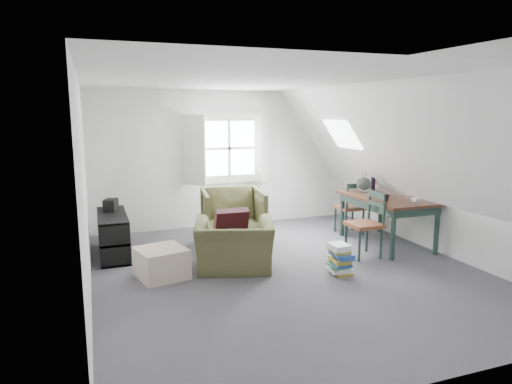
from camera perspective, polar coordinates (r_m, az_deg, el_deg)
name	(u,v)px	position (r m, az deg, el deg)	size (l,w,h in m)	color
floor	(288,271)	(6.26, 3.99, -9.82)	(5.50, 5.50, 0.00)	#4A494D
ceiling	(290,81)	(5.90, 4.30, 13.66)	(5.50, 5.50, 0.00)	white
wall_back	(228,159)	(8.52, -3.47, 4.15)	(5.00, 5.00, 0.00)	silver
wall_front	(440,231)	(3.67, 22.03, -4.56)	(5.00, 5.00, 0.00)	silver
wall_left	(84,191)	(5.44, -20.65, 0.12)	(5.50, 5.50, 0.00)	silver
wall_right	(442,171)	(7.33, 22.28, 2.45)	(5.50, 5.50, 0.00)	silver
slope_left	(168,142)	(5.45, -10.92, 6.17)	(5.50, 5.50, 0.00)	white
slope_right	(391,137)	(6.68, 16.50, 6.64)	(5.50, 5.50, 0.00)	white
dormer_window	(229,148)	(8.43, -3.34, 5.45)	(1.71, 0.35, 1.30)	white
skylight	(343,134)	(7.77, 10.76, 7.08)	(0.55, 0.75, 0.04)	white
armchair_near	(235,269)	(6.33, -2.70, -9.58)	(1.03, 0.90, 0.67)	#464824
armchair_far	(233,243)	(7.50, -2.87, -6.41)	(0.96, 0.98, 0.90)	#464824
throw_pillow	(231,225)	(6.30, -3.15, -4.14)	(0.46, 0.13, 0.46)	#350E15
ottoman	(162,263)	(6.09, -11.72, -8.66)	(0.58, 0.58, 0.39)	#BBA88D
dining_table	(387,203)	(7.57, 16.06, -1.31)	(0.95, 1.58, 0.79)	black
demijohn	(364,184)	(7.81, 13.32, 0.98)	(0.24, 0.24, 0.34)	silver
vase_twigs	(373,183)	(8.03, 14.42, 1.08)	(0.07, 0.08, 0.57)	black
cup	(386,201)	(7.17, 15.89, -1.08)	(0.11, 0.11, 0.10)	black
paper_box	(417,199)	(7.32, 19.44, -0.88)	(0.13, 0.09, 0.04)	white
dining_chair_far	(351,207)	(8.13, 11.76, -1.82)	(0.43, 0.43, 0.92)	brown
dining_chair_near	(366,223)	(6.91, 13.62, -3.82)	(0.45, 0.45, 0.96)	brown
media_shelf	(113,237)	(7.12, -17.40, -5.42)	(0.41, 1.22, 0.63)	black
electronics_box	(111,205)	(7.30, -17.70, -1.60)	(0.17, 0.24, 0.19)	black
magazine_stack	(340,259)	(6.19, 10.48, -8.24)	(0.30, 0.36, 0.40)	#B29933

